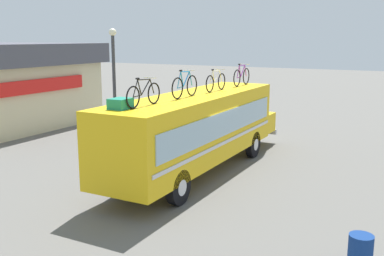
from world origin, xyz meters
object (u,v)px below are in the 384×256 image
Objects in this scene: rooftop_bicycle_2 at (185,86)px; rooftop_bicycle_3 at (216,82)px; bus at (198,127)px; luggage_bag_1 at (120,104)px; street_lamp at (114,81)px; trash_bin at (360,254)px; rooftop_bicycle_4 at (242,76)px; rooftop_bicycle_1 at (144,94)px.

rooftop_bicycle_3 is (2.25, -0.11, -0.04)m from rooftop_bicycle_2.
luggage_bag_1 is (-4.20, 0.33, 1.39)m from bus.
street_lamp reaches higher than luggage_bag_1.
trash_bin is 0.16× the size of street_lamp.
street_lamp reaches higher than rooftop_bicycle_4.
street_lamp reaches higher than rooftop_bicycle_3.
bus is at bearing -0.65° from rooftop_bicycle_1.
rooftop_bicycle_4 is at bearing -2.52° from rooftop_bicycle_2.
rooftop_bicycle_2 reaches higher than rooftop_bicycle_3.
rooftop_bicycle_4 is (7.74, -0.60, 0.24)m from luggage_bag_1.
rooftop_bicycle_1 reaches higher than luggage_bag_1.
trash_bin is (-6.08, -6.31, -2.90)m from rooftop_bicycle_3.
rooftop_bicycle_4 is at bearing -2.34° from rooftop_bicycle_3.
bus is 6.37× the size of rooftop_bicycle_4.
trash_bin is (-0.73, -6.82, -2.69)m from luggage_bag_1.
rooftop_bicycle_4 is (6.98, -0.30, 0.02)m from rooftop_bicycle_1.
luggage_bag_1 is 0.84m from rooftop_bicycle_1.
rooftop_bicycle_2 is 4.94m from street_lamp.
bus is 6.40× the size of rooftop_bicycle_2.
luggage_bag_1 reaches higher than bus.
luggage_bag_1 is at bearing 175.45° from bus.
trash_bin is (-3.83, -6.42, -2.94)m from rooftop_bicycle_2.
bus is 18.17× the size of luggage_bag_1.
street_lamp is (5.04, 4.14, 0.06)m from luggage_bag_1.
bus is 6.38× the size of rooftop_bicycle_1.
trash_bin is at bearing -143.73° from rooftop_bicycle_4.
rooftop_bicycle_2 is 2.26m from rooftop_bicycle_3.
rooftop_bicycle_2 is at bearing -113.24° from street_lamp.
rooftop_bicycle_2 reaches higher than trash_bin.
rooftop_bicycle_1 is at bearing 77.14° from trash_bin.
rooftop_bicycle_1 is at bearing -21.41° from luggage_bag_1.
rooftop_bicycle_2 is at bearing 59.20° from trash_bin.
rooftop_bicycle_1 reaches higher than trash_bin.
rooftop_bicycle_3 reaches higher than bus.
bus is at bearing 52.69° from trash_bin.
rooftop_bicycle_4 reaches higher than bus.
rooftop_bicycle_2 is (3.09, -0.39, 0.25)m from luggage_bag_1.
rooftop_bicycle_1 is 6.17m from street_lamp.
rooftop_bicycle_3 is at bearing -2.72° from rooftop_bicycle_2.
rooftop_bicycle_4 is (2.39, -0.10, 0.03)m from rooftop_bicycle_3.
rooftop_bicycle_3 is 2.39m from rooftop_bicycle_4.
trash_bin is (-8.47, -6.22, -2.93)m from rooftop_bicycle_4.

